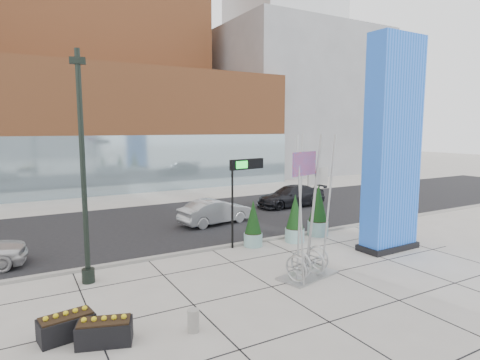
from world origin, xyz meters
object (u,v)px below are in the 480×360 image
overhead_street_sign (246,172)px  lamp_post (84,191)px  car_silver_mid (215,212)px  public_art_sculpture (309,240)px  blue_pylon (392,149)px  concrete_bollard (193,321)px

overhead_street_sign → lamp_post: bearing=178.9°
overhead_street_sign → car_silver_mid: size_ratio=0.94×
public_art_sculpture → overhead_street_sign: 5.09m
blue_pylon → lamp_post: blue_pylon is taller
blue_pylon → car_silver_mid: bearing=118.5°
blue_pylon → concrete_bollard: blue_pylon is taller
overhead_street_sign → car_silver_mid: 5.54m
lamp_post → blue_pylon: bearing=-11.1°
concrete_bollard → car_silver_mid: bearing=61.3°
overhead_street_sign → public_art_sculpture: bearing=-99.2°
public_art_sculpture → car_silver_mid: public_art_sculpture is taller
lamp_post → car_silver_mid: lamp_post is taller
public_art_sculpture → overhead_street_sign: size_ratio=1.30×
blue_pylon → public_art_sculpture: (-5.47, -0.91, -3.26)m
public_art_sculpture → overhead_street_sign: bearing=77.8°
blue_pylon → public_art_sculpture: 6.43m
public_art_sculpture → concrete_bollard: public_art_sculpture is taller
public_art_sculpture → overhead_street_sign: public_art_sculpture is taller
blue_pylon → car_silver_mid: (-4.85, 8.40, -3.95)m
blue_pylon → public_art_sculpture: blue_pylon is taller
car_silver_mid → public_art_sculpture: bearing=167.3°
lamp_post → car_silver_mid: (8.01, 5.87, -2.67)m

